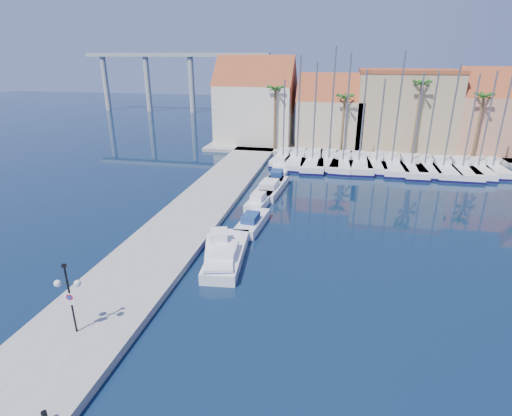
% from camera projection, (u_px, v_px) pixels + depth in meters
% --- Properties ---
extents(ground, '(260.00, 260.00, 0.00)m').
position_uv_depth(ground, '(256.00, 328.00, 21.81)').
color(ground, black).
rests_on(ground, ground).
extents(quay_west, '(6.00, 77.00, 0.50)m').
position_uv_depth(quay_west, '(189.00, 218.00, 35.79)').
color(quay_west, gray).
rests_on(quay_west, ground).
extents(shore_north, '(54.00, 16.00, 0.50)m').
position_uv_depth(shore_north, '(379.00, 147.00, 63.63)').
color(shore_north, gray).
rests_on(shore_north, ground).
extents(lamp_post, '(1.33, 0.56, 3.98)m').
position_uv_depth(lamp_post, '(68.00, 288.00, 19.84)').
color(lamp_post, black).
rests_on(lamp_post, quay_west).
extents(fishing_boat, '(3.45, 6.08, 2.02)m').
position_uv_depth(fishing_boat, '(219.00, 254.00, 28.51)').
color(fishing_boat, '#0F0E54').
rests_on(fishing_boat, ground).
extents(motorboat_west_0, '(3.08, 7.58, 1.40)m').
position_uv_depth(motorboat_west_0, '(227.00, 254.00, 28.82)').
color(motorboat_west_0, white).
rests_on(motorboat_west_0, ground).
extents(motorboat_west_1, '(2.14, 5.52, 1.40)m').
position_uv_depth(motorboat_west_1, '(252.00, 222.00, 34.33)').
color(motorboat_west_1, white).
rests_on(motorboat_west_1, ground).
extents(motorboat_west_2, '(2.13, 5.30, 1.40)m').
position_uv_depth(motorboat_west_2, '(259.00, 201.00, 39.39)').
color(motorboat_west_2, white).
rests_on(motorboat_west_2, ground).
extents(motorboat_west_3, '(2.90, 7.46, 1.40)m').
position_uv_depth(motorboat_west_3, '(271.00, 187.00, 43.28)').
color(motorboat_west_3, white).
rests_on(motorboat_west_3, ground).
extents(motorboat_west_4, '(1.92, 5.70, 1.40)m').
position_uv_depth(motorboat_west_4, '(277.00, 177.00, 47.10)').
color(motorboat_west_4, white).
rests_on(motorboat_west_4, ground).
extents(motorboat_west_5, '(2.21, 5.49, 1.40)m').
position_uv_depth(motorboat_west_5, '(280.00, 164.00, 52.66)').
color(motorboat_west_5, white).
rests_on(motorboat_west_5, ground).
extents(sailboat_0, '(2.89, 8.41, 11.01)m').
position_uv_depth(sailboat_0, '(284.00, 158.00, 55.57)').
color(sailboat_0, white).
rests_on(sailboat_0, ground).
extents(sailboat_1, '(3.29, 10.70, 13.96)m').
position_uv_depth(sailboat_1, '(298.00, 159.00, 54.94)').
color(sailboat_1, white).
rests_on(sailboat_1, ground).
extents(sailboat_2, '(3.64, 11.54, 13.10)m').
position_uv_depth(sailboat_2, '(312.00, 160.00, 54.24)').
color(sailboat_2, white).
rests_on(sailboat_2, ground).
extents(sailboat_3, '(2.77, 10.40, 14.99)m').
position_uv_depth(sailboat_3, '(329.00, 160.00, 54.29)').
color(sailboat_3, white).
rests_on(sailboat_3, ground).
extents(sailboat_4, '(3.66, 10.77, 14.19)m').
position_uv_depth(sailboat_4, '(343.00, 162.00, 53.45)').
color(sailboat_4, white).
rests_on(sailboat_4, ground).
extents(sailboat_5, '(3.55, 10.91, 12.30)m').
position_uv_depth(sailboat_5, '(358.00, 162.00, 53.25)').
color(sailboat_5, white).
rests_on(sailboat_5, ground).
extents(sailboat_6, '(2.60, 9.18, 11.21)m').
position_uv_depth(sailboat_6, '(376.00, 163.00, 52.82)').
color(sailboat_6, white).
rests_on(sailboat_6, ground).
extents(sailboat_7, '(3.37, 11.23, 14.47)m').
position_uv_depth(sailboat_7, '(391.00, 163.00, 52.65)').
color(sailboat_7, white).
rests_on(sailboat_7, ground).
extents(sailboat_8, '(3.18, 10.71, 12.04)m').
position_uv_depth(sailboat_8, '(410.00, 166.00, 51.48)').
color(sailboat_8, white).
rests_on(sailboat_8, ground).
extents(sailboat_9, '(2.91, 10.16, 12.25)m').
position_uv_depth(sailboat_9, '(424.00, 165.00, 51.67)').
color(sailboat_9, white).
rests_on(sailboat_9, ground).
extents(sailboat_10, '(2.72, 10.15, 12.96)m').
position_uv_depth(sailboat_10, '(442.00, 167.00, 50.85)').
color(sailboat_10, white).
rests_on(sailboat_10, ground).
extents(sailboat_11, '(2.92, 10.50, 11.90)m').
position_uv_depth(sailboat_11, '(461.00, 168.00, 50.58)').
color(sailboat_11, white).
rests_on(sailboat_11, ground).
extents(sailboat_12, '(2.93, 9.61, 12.26)m').
position_uv_depth(sailboat_12, '(477.00, 168.00, 50.44)').
color(sailboat_12, white).
rests_on(sailboat_12, ground).
extents(sailboat_13, '(2.76, 8.43, 13.50)m').
position_uv_depth(sailboat_13, '(491.00, 167.00, 50.62)').
color(sailboat_13, white).
rests_on(sailboat_13, ground).
extents(building_0, '(12.30, 9.00, 13.50)m').
position_uv_depth(building_0, '(256.00, 104.00, 64.32)').
color(building_0, beige).
rests_on(building_0, shore_north).
extents(building_1, '(10.30, 8.00, 11.00)m').
position_uv_depth(building_1, '(331.00, 114.00, 62.45)').
color(building_1, tan).
rests_on(building_1, shore_north).
extents(building_2, '(14.20, 10.20, 11.50)m').
position_uv_depth(building_2, '(404.00, 109.00, 60.89)').
color(building_2, tan).
rests_on(building_2, shore_north).
extents(building_3, '(10.30, 8.00, 12.00)m').
position_uv_depth(building_3, '(492.00, 115.00, 57.81)').
color(building_3, tan).
rests_on(building_3, shore_north).
extents(palm_0, '(2.60, 2.60, 10.15)m').
position_uv_depth(palm_0, '(275.00, 91.00, 58.07)').
color(palm_0, brown).
rests_on(palm_0, shore_north).
extents(palm_1, '(2.60, 2.60, 9.15)m').
position_uv_depth(palm_1, '(345.00, 99.00, 56.48)').
color(palm_1, brown).
rests_on(palm_1, shore_north).
extents(palm_2, '(2.60, 2.60, 11.15)m').
position_uv_depth(palm_2, '(422.00, 86.00, 53.87)').
color(palm_2, brown).
rests_on(palm_2, shore_north).
extents(palm_3, '(2.60, 2.60, 9.65)m').
position_uv_depth(palm_3, '(484.00, 98.00, 52.83)').
color(palm_3, brown).
rests_on(palm_3, shore_north).
extents(viaduct, '(48.00, 2.20, 14.45)m').
position_uv_depth(viaduct, '(172.00, 71.00, 100.56)').
color(viaduct, '#9E9E99').
rests_on(viaduct, ground).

